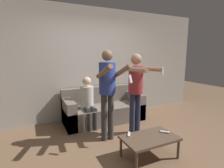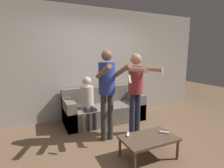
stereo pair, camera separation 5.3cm
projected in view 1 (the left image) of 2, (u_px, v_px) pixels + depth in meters
The scene contains 9 objects.
ground_plane at pixel (128, 149), 2.95m from camera, with size 14.00×14.00×0.00m, color brown.
wall_back at pixel (92, 64), 4.32m from camera, with size 6.40×0.06×2.70m.
couch at pixel (103, 109), 4.20m from camera, with size 1.87×0.77×0.79m.
person_standing_left at pixel (108, 86), 3.11m from camera, with size 0.42×0.70×1.67m.
person_standing_right at pixel (136, 86), 3.37m from camera, with size 0.40×0.71×1.60m.
person_seated at pixel (88, 100), 3.83m from camera, with size 0.28×0.52×1.10m.
coffee_table at pixel (150, 139), 2.68m from camera, with size 0.84×0.51×0.34m.
remote_near at pixel (165, 132), 2.81m from camera, with size 0.13×0.13×0.02m.
remote_far at pixel (129, 134), 2.72m from camera, with size 0.11×0.14×0.02m.
Camera 1 is at (-1.42, -2.34, 1.59)m, focal length 28.00 mm.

